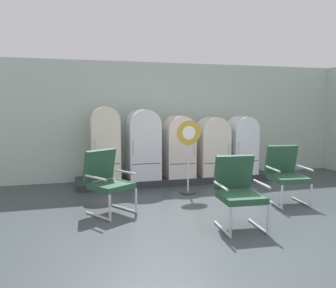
% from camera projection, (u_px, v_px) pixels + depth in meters
% --- Properties ---
extents(ground, '(12.00, 10.00, 0.05)m').
position_uv_depth(ground, '(233.00, 225.00, 5.27)').
color(ground, '#363E41').
extents(back_wall, '(11.76, 0.12, 2.82)m').
position_uv_depth(back_wall, '(168.00, 120.00, 8.61)').
color(back_wall, '#B8C9BA').
rests_on(back_wall, ground).
extents(display_plinth, '(4.57, 0.95, 0.15)m').
position_uv_depth(display_plinth, '(176.00, 178.00, 8.15)').
color(display_plinth, '#2A2E31').
rests_on(display_plinth, ground).
extents(refrigerator_0, '(0.60, 0.68, 1.62)m').
position_uv_depth(refrigerator_0, '(105.00, 141.00, 7.51)').
color(refrigerator_0, silver).
rests_on(refrigerator_0, display_plinth).
extents(refrigerator_1, '(0.69, 0.68, 1.55)m').
position_uv_depth(refrigerator_1, '(143.00, 142.00, 7.74)').
color(refrigerator_1, silver).
rests_on(refrigerator_1, display_plinth).
extents(refrigerator_2, '(0.64, 0.65, 1.41)m').
position_uv_depth(refrigerator_2, '(179.00, 145.00, 7.95)').
color(refrigerator_2, silver).
rests_on(refrigerator_2, display_plinth).
extents(refrigerator_3, '(0.69, 0.61, 1.37)m').
position_uv_depth(refrigerator_3, '(213.00, 145.00, 8.16)').
color(refrigerator_3, silver).
rests_on(refrigerator_3, display_plinth).
extents(refrigerator_4, '(0.61, 0.62, 1.38)m').
position_uv_depth(refrigerator_4, '(242.00, 143.00, 8.37)').
color(refrigerator_4, white).
rests_on(refrigerator_4, display_plinth).
extents(armchair_left, '(0.88, 0.91, 1.05)m').
position_uv_depth(armchair_left, '(107.00, 179.00, 5.75)').
color(armchair_left, silver).
rests_on(armchair_left, ground).
extents(armchair_right, '(0.71, 0.77, 1.05)m').
position_uv_depth(armchair_right, '(286.00, 172.00, 6.35)').
color(armchair_right, silver).
rests_on(armchair_right, ground).
extents(armchair_center, '(0.70, 0.75, 1.05)m').
position_uv_depth(armchair_center, '(238.00, 189.00, 5.06)').
color(armchair_center, silver).
rests_on(armchair_center, ground).
extents(sign_stand, '(0.50, 0.32, 1.49)m').
position_uv_depth(sign_stand, '(188.00, 156.00, 6.99)').
color(sign_stand, '#2D2D30').
rests_on(sign_stand, ground).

